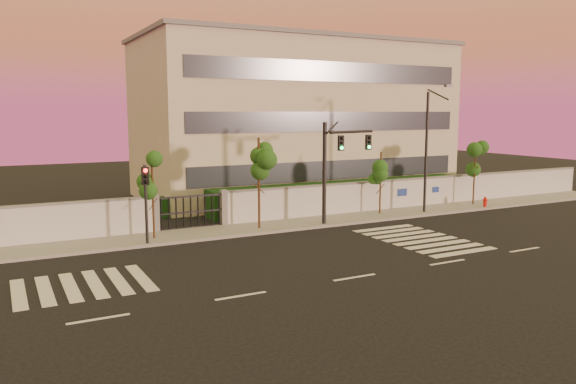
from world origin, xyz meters
The scene contains 14 objects.
ground centered at (0.00, 0.00, 0.00)m, with size 120.00×120.00×0.00m, color black.
sidewalk centered at (0.00, 10.50, 0.07)m, with size 60.00×3.00×0.15m, color gray.
perimeter_wall centered at (0.10, 12.00, 1.07)m, with size 60.00×0.36×2.20m.
hedge_row centered at (1.17, 14.74, 0.82)m, with size 41.00×4.25×1.80m.
institutional_building centered at (9.00, 21.99, 6.16)m, with size 24.40×12.40×12.25m.
road_markings centered at (-1.58, 3.76, 0.01)m, with size 57.00×7.62×0.02m.
street_tree_c centered at (-5.53, 10.32, 3.39)m, with size 1.36×1.08×4.61m.
street_tree_d centered at (0.42, 10.13, 3.87)m, with size 1.60×1.27×5.27m.
street_tree_e centered at (9.29, 10.71, 3.05)m, with size 1.39×1.11×4.14m.
street_tree_f centered at (17.46, 10.63, 3.29)m, with size 1.36×1.09×4.47m.
traffic_signal_main centered at (5.08, 9.50, 3.85)m, with size 3.81×1.12×6.10m.
traffic_signal_secondary centered at (-6.15, 9.27, 2.60)m, with size 0.32×0.32×4.09m.
streetlight_east centered at (12.24, 9.66, 4.50)m, with size 0.50×2.00×8.33m.
fire_hydrant centered at (17.35, 9.43, 0.42)m, with size 0.33×0.31×0.84m.
Camera 1 is at (-12.63, -18.30, 6.66)m, focal length 35.00 mm.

